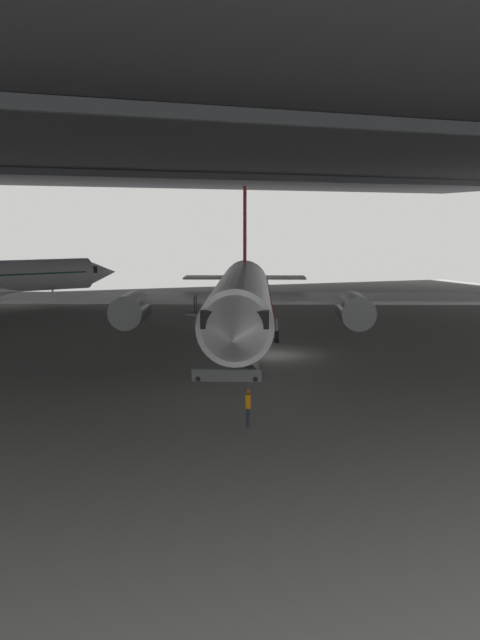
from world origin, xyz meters
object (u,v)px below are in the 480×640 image
crew_worker_near_nose (248,405)px  crew_worker_by_stairs (233,351)px  boarding_stairs (226,366)px  airplane_main (242,298)px

crew_worker_near_nose → crew_worker_by_stairs: (4.40, 13.67, -0.12)m
boarding_stairs → crew_worker_near_nose: bearing=-104.5°
airplane_main → boarding_stairs: bearing=-115.9°
boarding_stairs → airplane_main: bearing=64.1°
boarding_stairs → crew_worker_by_stairs: 4.23m
boarding_stairs → crew_worker_near_nose: boarding_stairs is taller
airplane_main → boarding_stairs: 11.28m
airplane_main → crew_worker_by_stairs: 7.21m
airplane_main → crew_worker_near_nose: 21.16m
airplane_main → crew_worker_by_stairs: (-2.91, -6.02, -2.71)m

